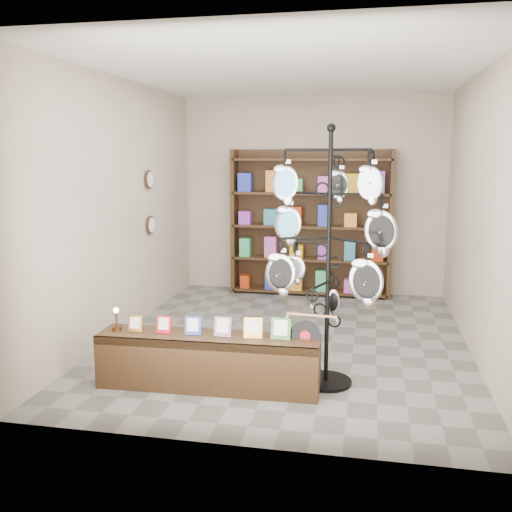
{
  "coord_description": "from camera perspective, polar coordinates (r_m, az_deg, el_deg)",
  "views": [
    {
      "loc": [
        0.89,
        -6.28,
        2.11
      ],
      "look_at": [
        -0.18,
        -1.0,
        1.16
      ],
      "focal_mm": 40.0,
      "sensor_mm": 36.0,
      "label": 1
    }
  ],
  "objects": [
    {
      "name": "display_tree",
      "position": [
        5.16,
        7.29,
        1.8
      ],
      "size": [
        1.22,
        1.14,
        2.38
      ],
      "rotation": [
        0.0,
        0.0,
        -0.16
      ],
      "color": "black",
      "rests_on": "ground"
    },
    {
      "name": "room_envelope",
      "position": [
        6.35,
        3.4,
        7.68
      ],
      "size": [
        5.0,
        5.0,
        5.0
      ],
      "color": "#BBAC97",
      "rests_on": "ground"
    },
    {
      "name": "back_shelving",
      "position": [
        8.69,
        5.48,
        2.84
      ],
      "size": [
        2.42,
        0.36,
        2.2
      ],
      "color": "black",
      "rests_on": "ground"
    },
    {
      "name": "wall_clocks",
      "position": [
        7.66,
        -10.56,
        5.29
      ],
      "size": [
        0.03,
        0.24,
        0.84
      ],
      "color": "black",
      "rests_on": "ground"
    },
    {
      "name": "front_shelf",
      "position": [
        5.32,
        -4.77,
        -10.43
      ],
      "size": [
        2.04,
        0.47,
        0.72
      ],
      "rotation": [
        0.0,
        0.0,
        0.03
      ],
      "color": "black",
      "rests_on": "ground"
    },
    {
      "name": "ground",
      "position": [
        6.69,
        3.24,
        -8.38
      ],
      "size": [
        5.0,
        5.0,
        0.0
      ],
      "primitive_type": "plane",
      "color": "slate",
      "rests_on": "ground"
    }
  ]
}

